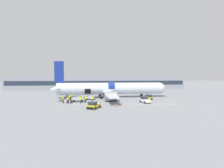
% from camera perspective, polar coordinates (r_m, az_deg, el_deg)
% --- Properties ---
extents(ground_plane, '(500.00, 500.00, 0.00)m').
position_cam_1_polar(ground_plane, '(39.71, -0.51, -6.32)').
color(ground_plane, gray).
extents(apron_marking_line, '(28.09, 4.40, 0.01)m').
position_cam_1_polar(apron_marking_line, '(34.53, 1.74, -7.64)').
color(apron_marking_line, silver).
rests_on(apron_marking_line, ground_plane).
extents(terminal_strip, '(90.64, 9.09, 6.30)m').
position_cam_1_polar(terminal_strip, '(79.46, -4.49, 0.33)').
color(terminal_strip, gray).
rests_on(terminal_strip, ground_plane).
extents(airplane, '(35.20, 28.29, 10.77)m').
position_cam_1_polar(airplane, '(45.49, -1.03, -1.86)').
color(airplane, silver).
rests_on(airplane, ground_plane).
extents(baggage_tug_lead, '(2.89, 3.41, 1.38)m').
position_cam_1_polar(baggage_tug_lead, '(29.88, -7.10, -8.07)').
color(baggage_tug_lead, yellow).
rests_on(baggage_tug_lead, ground_plane).
extents(baggage_tug_mid, '(2.25, 3.33, 1.53)m').
position_cam_1_polar(baggage_tug_mid, '(37.17, 12.40, -5.95)').
color(baggage_tug_mid, white).
rests_on(baggage_tug_mid, ground_plane).
extents(baggage_tug_rear, '(2.90, 2.73, 1.45)m').
position_cam_1_polar(baggage_tug_rear, '(41.84, 13.47, -5.08)').
color(baggage_tug_rear, yellow).
rests_on(baggage_tug_rear, ground_plane).
extents(baggage_cart_loading, '(3.74, 2.13, 1.13)m').
position_cam_1_polar(baggage_cart_loading, '(38.83, -12.76, -5.70)').
color(baggage_cart_loading, '#B7BABF').
rests_on(baggage_cart_loading, ground_plane).
extents(baggage_cart_queued, '(3.39, 2.11, 1.02)m').
position_cam_1_polar(baggage_cart_queued, '(41.60, -8.41, -5.26)').
color(baggage_cart_queued, '#B7BABF').
rests_on(baggage_cart_queued, ground_plane).
extents(ground_crew_loader_a, '(0.52, 0.61, 1.78)m').
position_cam_1_polar(ground_crew_loader_a, '(36.24, -7.48, -5.70)').
color(ground_crew_loader_a, '#1E2338').
rests_on(ground_crew_loader_a, ground_plane).
extents(ground_crew_loader_b, '(0.57, 0.38, 1.67)m').
position_cam_1_polar(ground_crew_loader_b, '(37.57, -16.33, -5.57)').
color(ground_crew_loader_b, '#1E2338').
rests_on(ground_crew_loader_b, ground_plane).
extents(ground_crew_driver, '(0.60, 0.57, 1.83)m').
position_cam_1_polar(ground_crew_driver, '(41.33, -15.62, -4.72)').
color(ground_crew_driver, black).
rests_on(ground_crew_driver, ground_plane).
extents(ground_crew_supervisor, '(0.56, 0.55, 1.74)m').
position_cam_1_polar(ground_crew_supervisor, '(36.79, -10.05, -5.62)').
color(ground_crew_supervisor, '#2D2D33').
rests_on(ground_crew_supervisor, ground_plane).
extents(ground_crew_helper, '(0.44, 0.62, 1.78)m').
position_cam_1_polar(ground_crew_helper, '(37.24, -18.19, -5.57)').
color(ground_crew_helper, '#2D2D33').
rests_on(ground_crew_helper, ground_plane).
extents(ground_crew_marshal, '(0.51, 0.61, 1.75)m').
position_cam_1_polar(ground_crew_marshal, '(36.17, -11.82, -5.76)').
color(ground_crew_marshal, '#2D2D33').
rests_on(ground_crew_marshal, ground_plane).
extents(suitcase_on_tarmac_upright, '(0.57, 0.38, 0.85)m').
position_cam_1_polar(suitcase_on_tarmac_upright, '(36.56, -15.23, -6.58)').
color(suitcase_on_tarmac_upright, '#2D2D33').
rests_on(suitcase_on_tarmac_upright, ground_plane).
extents(suitcase_on_tarmac_spare, '(0.43, 0.32, 0.80)m').
position_cam_1_polar(suitcase_on_tarmac_spare, '(36.72, -16.56, -6.59)').
color(suitcase_on_tarmac_spare, '#4C1E1E').
rests_on(suitcase_on_tarmac_spare, ground_plane).
extents(safety_cone_nose, '(0.62, 0.62, 0.67)m').
position_cam_1_polar(safety_cone_nose, '(50.10, 20.45, -4.29)').
color(safety_cone_nose, black).
rests_on(safety_cone_nose, ground_plane).
extents(safety_cone_engine_left, '(0.44, 0.44, 0.60)m').
position_cam_1_polar(safety_cone_engine_left, '(31.42, 1.67, -8.15)').
color(safety_cone_engine_left, black).
rests_on(safety_cone_engine_left, ground_plane).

